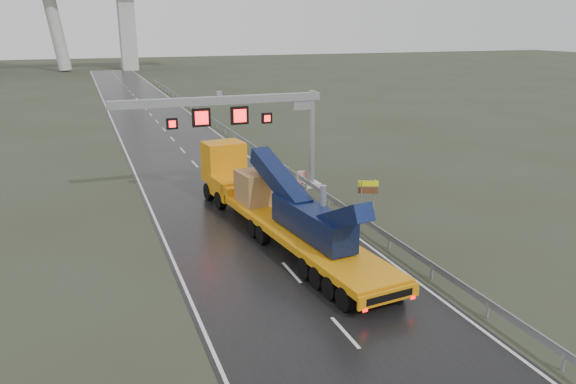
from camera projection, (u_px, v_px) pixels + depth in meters
name	position (u px, v px, depth m)	size (l,w,h in m)	color
ground	(325.00, 310.00, 24.14)	(400.00, 400.00, 0.00)	#2F3223
road	(172.00, 139.00, 60.04)	(11.00, 200.00, 0.02)	black
guardrail	(254.00, 147.00, 52.91)	(0.20, 140.00, 1.40)	gray
sign_gantry	(249.00, 116.00, 39.38)	(14.90, 1.20, 7.42)	#BABAB5
heavy_haul_truck	(268.00, 199.00, 33.29)	(5.23, 20.58, 4.79)	#D5970B
exit_sign_pair	(368.00, 190.00, 36.10)	(1.22, 0.55, 2.23)	#97989F
striped_barrier	(301.00, 178.00, 42.85)	(0.63, 0.34, 1.06)	red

